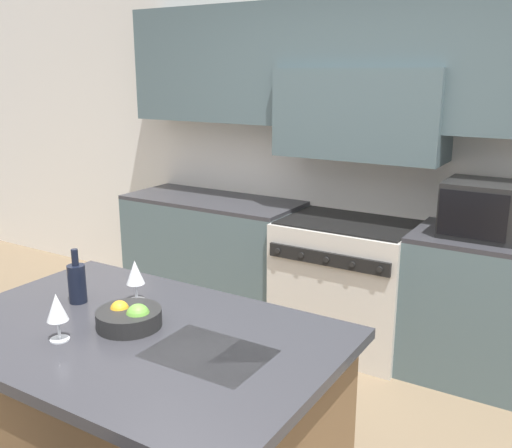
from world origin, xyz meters
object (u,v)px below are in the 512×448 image
object	(u,v)px
wine_bottle	(77,282)
wine_glass_far	(135,274)
microwave	(487,209)
wine_glass_near	(57,309)
range_stove	(346,284)
fruit_bowl	(130,317)

from	to	relation	value
wine_bottle	wine_glass_far	size ratio (longest dim) A/B	1.30
microwave	wine_glass_near	xyz separation A→B (m)	(-1.14, -2.27, -0.07)
range_stove	microwave	bearing A→B (deg)	1.21
range_stove	fruit_bowl	xyz separation A→B (m)	(-0.11, -2.02, 0.50)
range_stove	fruit_bowl	bearing A→B (deg)	-93.24
microwave	fruit_bowl	size ratio (longest dim) A/B	1.87
fruit_bowl	range_stove	bearing A→B (deg)	86.76
range_stove	wine_glass_far	size ratio (longest dim) A/B	4.81
range_stove	wine_glass_far	xyz separation A→B (m)	(-0.28, -1.81, 0.59)
wine_glass_near	wine_glass_far	xyz separation A→B (m)	(-0.02, 0.45, 0.00)
range_stove	wine_glass_near	xyz separation A→B (m)	(-0.26, -2.25, 0.59)
wine_glass_near	fruit_bowl	bearing A→B (deg)	57.54
range_stove	wine_glass_far	world-z (taller)	wine_glass_far
wine_bottle	microwave	bearing A→B (deg)	55.10
wine_bottle	fruit_bowl	xyz separation A→B (m)	(0.38, -0.07, -0.05)
wine_bottle	fruit_bowl	world-z (taller)	wine_bottle
microwave	fruit_bowl	xyz separation A→B (m)	(-0.99, -2.04, -0.16)
microwave	wine_glass_far	xyz separation A→B (m)	(-1.16, -1.82, -0.07)
range_stove	wine_glass_near	distance (m)	2.34
wine_bottle	fruit_bowl	bearing A→B (deg)	-10.19
wine_bottle	wine_glass_near	size ratio (longest dim) A/B	1.30
range_stove	wine_glass_far	bearing A→B (deg)	-98.85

